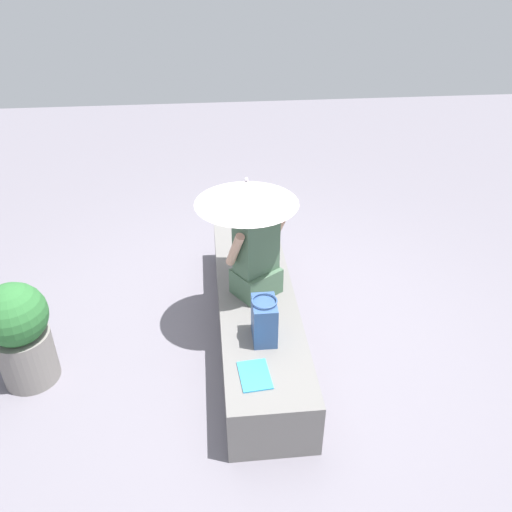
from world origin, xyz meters
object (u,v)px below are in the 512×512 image
(handbag_black, at_px, (264,320))
(planter_near, at_px, (20,332))
(magazine, at_px, (255,375))
(parasol, at_px, (246,192))
(person_seated, at_px, (256,252))

(handbag_black, bearing_deg, planter_near, 82.73)
(magazine, height_order, planter_near, planter_near)
(magazine, relative_size, planter_near, 0.33)
(parasol, relative_size, handbag_black, 2.84)
(person_seated, relative_size, planter_near, 1.05)
(handbag_black, xyz_separation_m, magazine, (-0.37, 0.10, -0.16))
(planter_near, bearing_deg, magazine, -109.53)
(person_seated, bearing_deg, planter_near, 101.01)
(parasol, distance_m, planter_near, 1.96)
(planter_near, bearing_deg, person_seated, -78.99)
(handbag_black, xyz_separation_m, planter_near, (0.23, 1.78, -0.15))
(person_seated, height_order, handbag_black, person_seated)
(person_seated, bearing_deg, handbag_black, -179.93)
(handbag_black, relative_size, magazine, 1.24)
(handbag_black, height_order, magazine, handbag_black)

